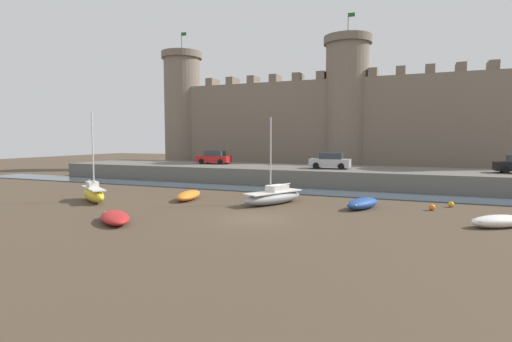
{
  "coord_description": "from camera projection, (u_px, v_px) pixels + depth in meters",
  "views": [
    {
      "loc": [
        9.07,
        -21.71,
        4.83
      ],
      "look_at": [
        -1.58,
        4.28,
        2.5
      ],
      "focal_mm": 28.0,
      "sensor_mm": 36.0,
      "label": 1
    }
  ],
  "objects": [
    {
      "name": "car_quay_west",
      "position": [
        330.0,
        161.0,
        40.95
      ],
      "size": [
        4.14,
        1.97,
        1.62
      ],
      "color": "#B2B5B7",
      "rests_on": "quay_road"
    },
    {
      "name": "rowboat_near_channel_left",
      "position": [
        189.0,
        195.0,
        31.17
      ],
      "size": [
        2.18,
        4.0,
        0.71
      ],
      "color": "orange",
      "rests_on": "ground"
    },
    {
      "name": "rowboat_midflat_left",
      "position": [
        363.0,
        203.0,
        27.22
      ],
      "size": [
        2.47,
        3.64,
        0.75
      ],
      "color": "#234793",
      "rests_on": "ground"
    },
    {
      "name": "sailboat_foreground_right",
      "position": [
        94.0,
        193.0,
        30.22
      ],
      "size": [
        4.46,
        3.45,
        6.8
      ],
      "color": "yellow",
      "rests_on": "ground"
    },
    {
      "name": "quay_road",
      "position": [
        326.0,
        176.0,
        42.39
      ],
      "size": [
        62.51,
        10.0,
        1.68
      ],
      "primitive_type": "cube",
      "color": "#666059",
      "rests_on": "ground"
    },
    {
      "name": "rowboat_midflat_right",
      "position": [
        115.0,
        217.0,
        22.75
      ],
      "size": [
        3.81,
        3.59,
        0.62
      ],
      "color": "red",
      "rests_on": "ground"
    },
    {
      "name": "water_channel",
      "position": [
        309.0,
        191.0,
        35.77
      ],
      "size": [
        80.0,
        4.5,
        0.1
      ],
      "primitive_type": "cube",
      "color": "#3D4C56",
      "rests_on": "ground"
    },
    {
      "name": "sailboat_foreground_left",
      "position": [
        273.0,
        196.0,
        29.14
      ],
      "size": [
        3.76,
        5.57,
        6.31
      ],
      "color": "gray",
      "rests_on": "ground"
    },
    {
      "name": "rowboat_foreground_centre",
      "position": [
        498.0,
        221.0,
        21.54
      ],
      "size": [
        3.38,
        2.79,
        0.69
      ],
      "color": "silver",
      "rests_on": "ground"
    },
    {
      "name": "mooring_buoy_mid_mud",
      "position": [
        432.0,
        207.0,
        26.59
      ],
      "size": [
        0.43,
        0.43,
        0.43
      ],
      "primitive_type": "sphere",
      "color": "orange",
      "rests_on": "ground"
    },
    {
      "name": "castle",
      "position": [
        346.0,
        116.0,
        52.6
      ],
      "size": [
        56.7,
        6.19,
        20.97
      ],
      "color": "#7A6B5B",
      "rests_on": "ground"
    },
    {
      "name": "car_quay_east",
      "position": [
        214.0,
        157.0,
        48.58
      ],
      "size": [
        4.14,
        1.97,
        1.62
      ],
      "color": "red",
      "rests_on": "quay_road"
    },
    {
      "name": "ground_plane",
      "position": [
        253.0,
        219.0,
        23.84
      ],
      "size": [
        160.0,
        160.0,
        0.0
      ],
      "primitive_type": "plane",
      "color": "#4C3D2D"
    },
    {
      "name": "mooring_buoy_near_channel",
      "position": [
        451.0,
        204.0,
        27.85
      ],
      "size": [
        0.4,
        0.4,
        0.4
      ],
      "primitive_type": "sphere",
      "color": "orange",
      "rests_on": "ground"
    }
  ]
}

